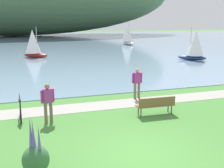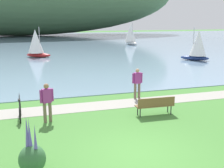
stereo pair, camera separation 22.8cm
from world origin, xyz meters
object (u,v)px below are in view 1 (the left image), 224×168
(park_bench_near_camera, at_px, (156,104))
(sailboat_toward_hillside, at_px, (127,34))
(bicycle_leaning_near_bench, at_px, (21,111))
(sailboat_nearest_to_shore, at_px, (33,43))
(sailboat_mid_bay, at_px, (195,45))
(person_at_shoreline, at_px, (137,81))
(person_on_the_grass, at_px, (48,101))

(park_bench_near_camera, bearing_deg, sailboat_toward_hillside, 71.03)
(bicycle_leaning_near_bench, height_order, sailboat_nearest_to_shore, sailboat_nearest_to_shore)
(sailboat_mid_bay, xyz_separation_m, sailboat_toward_hillside, (-0.00, 20.17, 0.15))
(park_bench_near_camera, xyz_separation_m, person_at_shoreline, (0.26, 2.86, 0.46))
(sailboat_nearest_to_shore, bearing_deg, person_on_the_grass, -91.12)
(sailboat_toward_hillside, bearing_deg, person_at_shoreline, -110.12)
(person_on_the_grass, bearing_deg, park_bench_near_camera, -6.67)
(bicycle_leaning_near_bench, relative_size, person_at_shoreline, 1.04)
(park_bench_near_camera, distance_m, sailboat_mid_bay, 19.05)
(sailboat_nearest_to_shore, bearing_deg, sailboat_mid_bay, -25.15)
(sailboat_mid_bay, bearing_deg, sailboat_nearest_to_shore, 154.85)
(person_on_the_grass, bearing_deg, sailboat_nearest_to_shore, 88.88)
(person_on_the_grass, bearing_deg, person_at_shoreline, 24.35)
(person_at_shoreline, height_order, sailboat_toward_hillside, sailboat_toward_hillside)
(park_bench_near_camera, distance_m, person_at_shoreline, 2.91)
(park_bench_near_camera, bearing_deg, bicycle_leaning_near_bench, 167.69)
(sailboat_mid_bay, distance_m, sailboat_toward_hillside, 20.17)
(person_at_shoreline, distance_m, sailboat_mid_bay, 16.71)
(sailboat_nearest_to_shore, height_order, sailboat_mid_bay, sailboat_mid_bay)
(person_at_shoreline, xyz_separation_m, sailboat_toward_hillside, (11.74, 32.05, 0.87))
(person_at_shoreline, xyz_separation_m, person_on_the_grass, (-5.09, -2.30, 0.00))
(bicycle_leaning_near_bench, bearing_deg, park_bench_near_camera, -12.31)
(park_bench_near_camera, relative_size, person_at_shoreline, 1.06)
(person_at_shoreline, distance_m, sailboat_toward_hillside, 34.14)
(bicycle_leaning_near_bench, distance_m, person_at_shoreline, 6.45)
(person_at_shoreline, height_order, person_on_the_grass, same)
(park_bench_near_camera, distance_m, bicycle_leaning_near_bench, 6.11)
(park_bench_near_camera, bearing_deg, sailboat_mid_bay, 50.84)
(park_bench_near_camera, distance_m, sailboat_toward_hillside, 36.94)
(person_at_shoreline, distance_m, person_on_the_grass, 5.58)
(bicycle_leaning_near_bench, distance_m, person_on_the_grass, 1.48)
(park_bench_near_camera, height_order, person_on_the_grass, person_on_the_grass)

